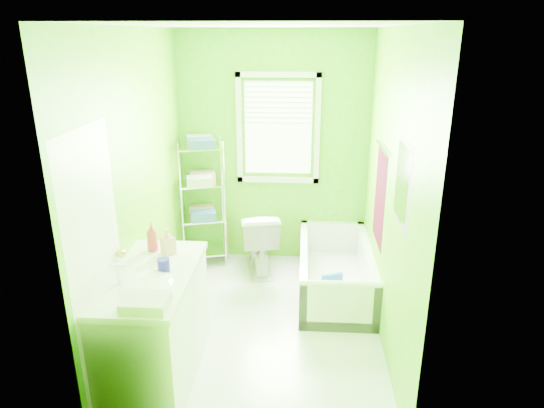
# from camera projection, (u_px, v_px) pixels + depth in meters

# --- Properties ---
(ground) EXTENTS (2.90, 2.90, 0.00)m
(ground) POSITION_uv_depth(u_px,v_px,m) (264.00, 323.00, 4.50)
(ground) COLOR silver
(ground) RESTS_ON ground
(room_envelope) EXTENTS (2.14, 2.94, 2.62)m
(room_envelope) POSITION_uv_depth(u_px,v_px,m) (263.00, 162.00, 3.98)
(room_envelope) COLOR #4EAE08
(room_envelope) RESTS_ON ground
(window) EXTENTS (0.92, 0.05, 1.22)m
(window) POSITION_uv_depth(u_px,v_px,m) (278.00, 123.00, 5.30)
(window) COLOR white
(window) RESTS_ON ground
(door) EXTENTS (0.09, 0.80, 2.00)m
(door) POSITION_uv_depth(u_px,v_px,m) (99.00, 274.00, 3.30)
(door) COLOR white
(door) RESTS_ON ground
(right_wall_decor) EXTENTS (0.04, 1.48, 1.17)m
(right_wall_decor) POSITION_uv_depth(u_px,v_px,m) (388.00, 191.00, 3.98)
(right_wall_decor) COLOR #480819
(right_wall_decor) RESTS_ON ground
(bathtub) EXTENTS (0.73, 1.55, 0.50)m
(bathtub) POSITION_uv_depth(u_px,v_px,m) (335.00, 277.00, 5.02)
(bathtub) COLOR white
(bathtub) RESTS_ON ground
(toilet) EXTENTS (0.54, 0.78, 0.73)m
(toilet) POSITION_uv_depth(u_px,v_px,m) (259.00, 241.00, 5.39)
(toilet) COLOR white
(toilet) RESTS_ON ground
(vanity) EXTENTS (0.61, 1.19, 1.13)m
(vanity) POSITION_uv_depth(u_px,v_px,m) (155.00, 324.00, 3.66)
(vanity) COLOR white
(vanity) RESTS_ON ground
(wire_shelf_unit) EXTENTS (0.55, 0.45, 1.49)m
(wire_shelf_unit) POSITION_uv_depth(u_px,v_px,m) (203.00, 189.00, 5.41)
(wire_shelf_unit) COLOR silver
(wire_shelf_unit) RESTS_ON ground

